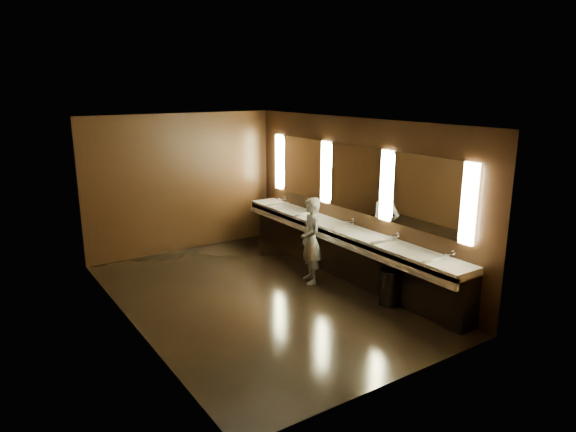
% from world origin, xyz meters
% --- Properties ---
extents(floor, '(6.00, 6.00, 0.00)m').
position_xyz_m(floor, '(0.00, 0.00, 0.00)').
color(floor, black).
rests_on(floor, ground).
extents(ceiling, '(4.00, 6.00, 0.02)m').
position_xyz_m(ceiling, '(0.00, 0.00, 2.80)').
color(ceiling, '#2D2D2B').
rests_on(ceiling, wall_back).
extents(wall_back, '(4.00, 0.02, 2.80)m').
position_xyz_m(wall_back, '(0.00, 3.00, 1.40)').
color(wall_back, black).
rests_on(wall_back, floor).
extents(wall_front, '(4.00, 0.02, 2.80)m').
position_xyz_m(wall_front, '(0.00, -3.00, 1.40)').
color(wall_front, black).
rests_on(wall_front, floor).
extents(wall_left, '(0.02, 6.00, 2.80)m').
position_xyz_m(wall_left, '(-2.00, 0.00, 1.40)').
color(wall_left, black).
rests_on(wall_left, floor).
extents(wall_right, '(0.02, 6.00, 2.80)m').
position_xyz_m(wall_right, '(2.00, 0.00, 1.40)').
color(wall_right, black).
rests_on(wall_right, floor).
extents(sink_counter, '(0.55, 5.40, 1.01)m').
position_xyz_m(sink_counter, '(1.79, 0.00, 0.50)').
color(sink_counter, black).
rests_on(sink_counter, floor).
extents(mirror_band, '(0.06, 5.03, 1.15)m').
position_xyz_m(mirror_band, '(1.98, -0.00, 1.75)').
color(mirror_band, '#FFF7B4').
rests_on(mirror_band, wall_right).
extents(person, '(0.51, 0.63, 1.50)m').
position_xyz_m(person, '(1.10, 0.06, 0.75)').
color(person, '#7DA2BA').
rests_on(person, floor).
extents(trash_bin, '(0.42, 0.42, 0.56)m').
position_xyz_m(trash_bin, '(1.58, -1.39, 0.28)').
color(trash_bin, black).
rests_on(trash_bin, floor).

